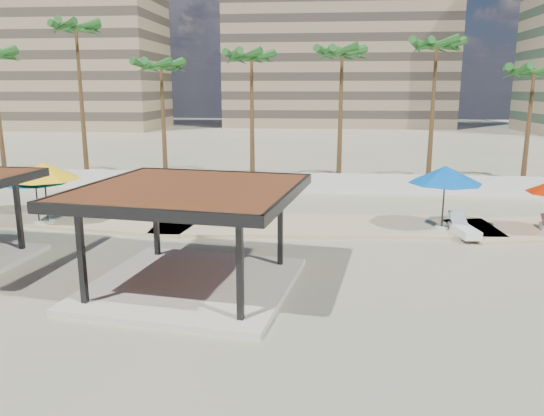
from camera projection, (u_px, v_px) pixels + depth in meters
The scene contains 17 objects.
ground at pixel (265, 277), 18.66m from camera, with size 200.00×200.00×0.00m, color tan.
promenade at pixel (323, 223), 25.90m from camera, with size 44.45×7.97×0.24m.
boundary_wall at pixel (293, 182), 34.06m from camera, with size 56.00×0.30×1.20m, color silver.
building_west at pixel (53, 32), 85.31m from camera, with size 34.00×16.00×32.40m.
building_mid at pixel (338, 42), 90.83m from camera, with size 38.00×16.00×30.40m.
pavilion_central at pixel (190, 228), 17.32m from camera, with size 7.70×7.70×3.45m.
umbrella_b at pixel (44, 171), 24.84m from camera, with size 3.84×3.84×2.94m.
umbrella_d at pixel (445, 175), 23.81m from camera, with size 3.34×3.34×2.94m.
umbrella_f at pixel (35, 176), 24.85m from camera, with size 3.53×3.53×2.69m.
lounger_a at pixel (164, 213), 26.79m from camera, with size 1.35×2.10×0.76m.
lounger_b at pixel (464, 230), 23.47m from camera, with size 1.03×2.30×0.84m.
palm_b at pixel (76, 34), 36.02m from camera, with size 3.00×3.00×11.39m.
palm_c at pixel (161, 70), 35.39m from camera, with size 3.00×3.00×8.82m.
palm_d at pixel (252, 62), 35.47m from camera, with size 3.00×3.00×9.40m.
palm_e at pixel (342, 58), 34.37m from camera, with size 3.00×3.00×9.60m.
palm_f at pixel (436, 51), 33.90m from camera, with size 3.00×3.00×10.04m.
palm_g at pixel (534, 76), 33.28m from camera, with size 3.00×3.00×8.40m.
Camera 1 is at (1.97, -17.55, 6.51)m, focal length 35.00 mm.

